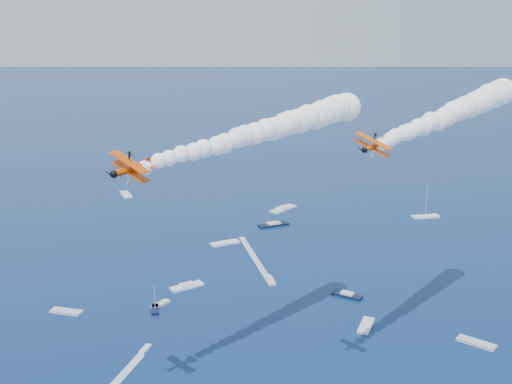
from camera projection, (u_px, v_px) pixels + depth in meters
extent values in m
cube|color=silver|center=(269.00, 280.00, 197.70)|extent=(2.99, 7.40, 0.70)
cube|color=white|center=(145.00, 349.00, 156.73)|extent=(3.09, 4.67, 0.70)
cube|color=silver|center=(66.00, 311.00, 176.76)|extent=(9.11, 5.87, 0.70)
cube|color=white|center=(126.00, 194.00, 291.40)|extent=(6.49, 11.73, 0.70)
cube|color=white|center=(225.00, 243.00, 229.68)|extent=(10.62, 6.42, 0.70)
cube|color=white|center=(425.00, 216.00, 259.68)|extent=(11.21, 4.40, 0.70)
cube|color=silver|center=(476.00, 343.00, 159.92)|extent=(8.56, 8.76, 0.70)
cube|color=white|center=(187.00, 286.00, 193.04)|extent=(10.33, 7.39, 0.70)
cube|color=black|center=(155.00, 309.00, 177.98)|extent=(2.06, 6.13, 0.70)
cube|color=white|center=(366.00, 325.00, 168.81)|extent=(6.71, 9.29, 0.70)
cube|color=black|center=(273.00, 225.00, 249.60)|extent=(12.32, 7.07, 0.70)
cube|color=silver|center=(161.00, 304.00, 181.35)|extent=(5.49, 5.59, 0.70)
cube|color=#0D1832|center=(347.00, 295.00, 186.95)|extent=(8.45, 7.62, 0.70)
cube|color=silver|center=(283.00, 209.00, 269.85)|extent=(12.74, 12.58, 0.70)
cube|color=white|center=(253.00, 255.00, 219.06)|extent=(5.65, 38.02, 0.04)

